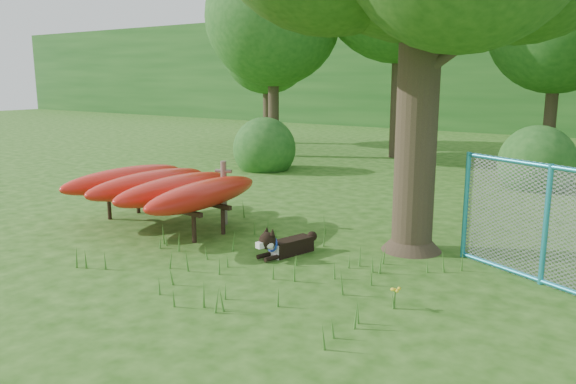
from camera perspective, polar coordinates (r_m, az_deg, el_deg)
The scene contains 11 objects.
ground at distance 7.47m, azimuth -6.61°, elevation -8.89°, with size 80.00×80.00×0.00m, color #215010.
wooden_post at distance 10.08m, azimuth -6.52°, elevation 0.10°, with size 0.31×0.15×1.15m.
kayak_rack at distance 10.09m, azimuth -12.68°, elevation 0.58°, with size 2.97×2.95×0.95m.
husky_dog at distance 8.33m, azimuth -0.46°, elevation -5.38°, with size 0.48×1.06×0.49m.
fence_section at distance 7.76m, azimuth 24.72°, elevation -3.07°, with size 2.45×1.18×2.60m.
wildflower_clump at distance 6.61m, azimuth 10.84°, elevation -9.88°, with size 0.12×0.11×0.26m.
bg_tree_a at distance 18.97m, azimuth -1.53°, elevation 17.25°, with size 4.40×4.40×6.70m.
bg_tree_c at distance 18.56m, azimuth 25.80°, elevation 15.11°, with size 4.00×4.00×6.12m.
bg_tree_f at distance 22.80m, azimuth -2.14°, elevation 14.39°, with size 3.60×3.60×5.55m.
shrub_left at distance 16.18m, azimuth -2.40°, elevation 2.30°, with size 1.80×1.80×1.80m, color #1E531B.
shrub_mid at distance 14.70m, azimuth 23.78°, elevation 0.38°, with size 1.80×1.80×1.80m, color #1E531B.
Camera 1 is at (4.66, -5.22, 2.60)m, focal length 35.00 mm.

